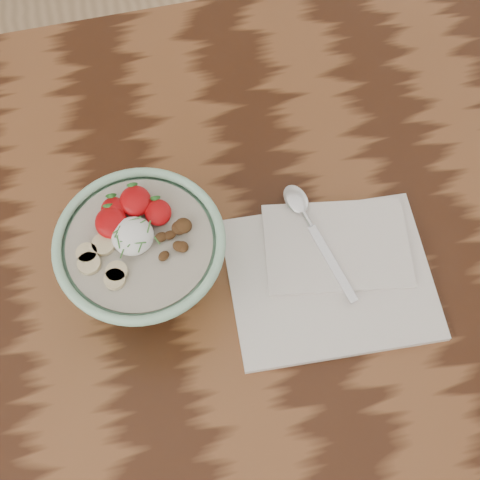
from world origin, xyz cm
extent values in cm
cube|color=#381B0E|center=(0.00, 0.00, 73.00)|extent=(160.00, 90.00, 4.00)
cylinder|color=#4C2D19|center=(72.00, 37.00, 35.50)|extent=(7.00, 7.00, 71.00)
cylinder|color=#9CD3AE|center=(1.93, -2.90, 75.65)|extent=(9.15, 9.15, 1.31)
torus|color=#9CD3AE|center=(1.93, -2.90, 86.33)|extent=(20.80, 20.80, 1.20)
cylinder|color=#C0B59F|center=(1.93, -2.90, 85.67)|extent=(17.64, 17.64, 1.09)
ellipsoid|color=white|center=(1.40, -2.32, 87.19)|extent=(5.07, 5.07, 2.79)
ellipsoid|color=#A9070B|center=(4.87, 0.16, 87.12)|extent=(3.26, 3.59, 1.80)
cone|color=#286623|center=(4.87, 1.63, 87.42)|extent=(1.40, 1.03, 1.52)
ellipsoid|color=#A9070B|center=(2.46, 2.24, 87.28)|extent=(3.88, 4.26, 2.13)
cone|color=#286623|center=(2.46, 3.98, 87.58)|extent=(1.40, 1.03, 1.52)
ellipsoid|color=#A9070B|center=(-0.82, 0.01, 87.28)|extent=(3.88, 4.27, 2.13)
cone|color=#286623|center=(-0.82, 1.76, 87.58)|extent=(1.40, 1.03, 1.52)
ellipsoid|color=#A9070B|center=(-0.29, 1.77, 87.08)|extent=(3.14, 3.46, 1.73)
cone|color=#286623|center=(-0.29, 3.18, 87.38)|extent=(1.40, 1.03, 1.52)
cylinder|color=#CEB988|center=(-4.26, -3.03, 86.62)|extent=(2.54, 2.54, 0.70)
cylinder|color=#CEB988|center=(-4.18, -4.41, 86.62)|extent=(2.75, 2.75, 0.70)
cylinder|color=#CEB988|center=(-1.18, -6.17, 86.62)|extent=(2.59, 2.59, 0.70)
cylinder|color=#CEB988|center=(-1.55, -7.06, 86.62)|extent=(2.53, 2.53, 0.70)
cylinder|color=#CEB988|center=(-2.16, -2.33, 86.62)|extent=(2.80, 2.80, 0.70)
ellipsoid|color=#4C2E16|center=(6.90, -4.81, 86.71)|extent=(1.71, 1.77, 1.01)
ellipsoid|color=#4C2E16|center=(7.50, -2.20, 86.96)|extent=(2.89, 2.87, 1.45)
ellipsoid|color=#4C2E16|center=(6.48, -4.66, 86.76)|extent=(2.04, 1.99, 1.18)
ellipsoid|color=#4C2E16|center=(5.68, -2.97, 86.76)|extent=(1.67, 1.30, 0.91)
ellipsoid|color=#4C2E16|center=(4.51, -5.48, 86.73)|extent=(1.82, 1.72, 1.08)
ellipsoid|color=#4C2E16|center=(6.99, -2.32, 86.88)|extent=(2.13, 2.12, 1.05)
ellipsoid|color=#4C2E16|center=(4.65, -2.99, 86.76)|extent=(1.69, 1.39, 1.12)
cylinder|color=#407C34|center=(0.32, -2.04, 88.22)|extent=(1.33, 0.21, 0.23)
cylinder|color=#407C34|center=(1.98, -3.90, 88.22)|extent=(1.80, 0.44, 0.24)
cylinder|color=#407C34|center=(0.05, -2.07, 88.22)|extent=(1.01, 1.36, 0.23)
cylinder|color=#407C34|center=(-0.19, -1.88, 88.22)|extent=(1.01, 1.43, 0.24)
cylinder|color=#407C34|center=(1.94, -0.71, 88.22)|extent=(1.81, 0.39, 0.24)
cylinder|color=#407C34|center=(4.13, -4.05, 88.22)|extent=(0.64, 1.15, 0.22)
cylinder|color=#407C34|center=(1.38, -3.53, 88.22)|extent=(1.59, 1.26, 0.24)
cylinder|color=#407C34|center=(-0.11, -1.73, 88.22)|extent=(1.35, 0.62, 0.23)
cylinder|color=#407C34|center=(3.52, -2.06, 88.22)|extent=(0.79, 1.53, 0.24)
cylinder|color=#407C34|center=(-0.10, -4.80, 88.22)|extent=(0.69, 1.11, 0.22)
cylinder|color=#407C34|center=(2.47, -1.41, 88.22)|extent=(1.64, 0.74, 0.24)
cylinder|color=#407C34|center=(2.05, -4.53, 88.22)|extent=(0.72, 1.12, 0.22)
cylinder|color=#407C34|center=(-0.28, -3.24, 88.22)|extent=(0.22, 1.70, 0.24)
cylinder|color=#407C34|center=(0.75, -3.47, 88.22)|extent=(1.68, 0.72, 0.24)
cube|color=white|center=(25.37, -8.51, 75.51)|extent=(28.02, 23.22, 1.03)
cube|color=white|center=(27.42, -4.40, 76.34)|extent=(21.47, 16.43, 0.62)
cube|color=silver|center=(25.96, -6.98, 76.83)|extent=(3.66, 12.05, 0.37)
cylinder|color=silver|center=(24.37, 0.46, 77.01)|extent=(1.38, 3.24, 0.74)
ellipsoid|color=silver|center=(23.73, 3.42, 77.14)|extent=(4.15, 5.39, 1.00)
camera|label=1|loc=(5.95, -38.90, 158.11)|focal=50.00mm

